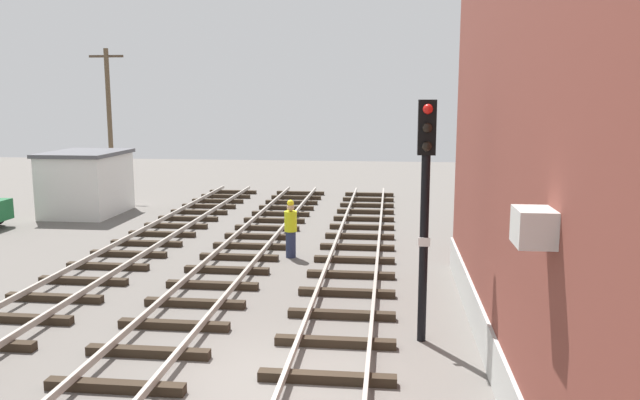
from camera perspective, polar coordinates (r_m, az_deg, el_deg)
ground_plane at (r=11.88m, az=-3.97°, el=-15.96°), size 80.00×80.00×0.00m
track_near_building at (r=11.71m, az=0.64°, el=-15.63°), size 2.50×45.28×0.32m
track_centre at (r=12.57m, az=-16.61°, el=-14.24°), size 2.50×45.28×0.32m
signal_mast at (r=12.91m, az=9.51°, el=0.72°), size 0.36×0.40×5.02m
control_hut at (r=29.31m, az=-20.41°, el=1.48°), size 3.00×3.80×2.76m
utility_pole_far at (r=34.78m, az=-18.53°, el=6.98°), size 1.80×0.24×7.56m
track_worker_foreground at (r=20.07m, az=-2.67°, el=-2.63°), size 0.40×0.40×1.87m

